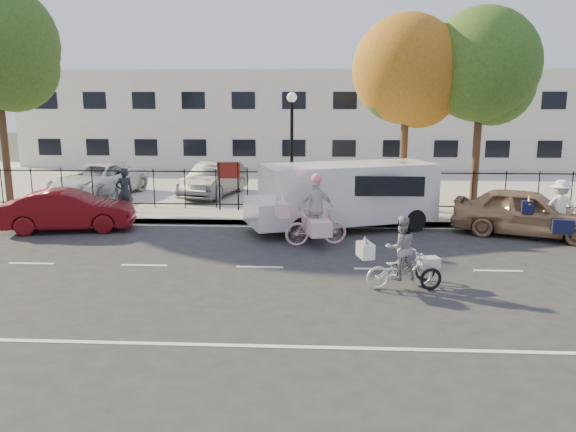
# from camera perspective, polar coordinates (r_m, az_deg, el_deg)

# --- Properties ---
(ground) EXTENTS (120.00, 120.00, 0.00)m
(ground) POSITION_cam_1_polar(r_m,az_deg,el_deg) (14.42, -2.90, -5.22)
(ground) COLOR #333334
(road_markings) EXTENTS (60.00, 9.52, 0.01)m
(road_markings) POSITION_cam_1_polar(r_m,az_deg,el_deg) (14.41, -2.90, -5.20)
(road_markings) COLOR silver
(road_markings) RESTS_ON ground
(curb) EXTENTS (60.00, 0.10, 0.15)m
(curb) POSITION_cam_1_polar(r_m,az_deg,el_deg) (19.27, -1.35, -0.66)
(curb) COLOR #A8A399
(curb) RESTS_ON ground
(sidewalk) EXTENTS (60.00, 2.20, 0.15)m
(sidewalk) POSITION_cam_1_polar(r_m,az_deg,el_deg) (20.29, -1.12, -0.03)
(sidewalk) COLOR #A8A399
(sidewalk) RESTS_ON ground
(parking_lot) EXTENTS (60.00, 15.60, 0.15)m
(parking_lot) POSITION_cam_1_polar(r_m,az_deg,el_deg) (29.05, 0.16, 3.51)
(parking_lot) COLOR #A8A399
(parking_lot) RESTS_ON ground
(iron_fence) EXTENTS (58.00, 0.06, 1.50)m
(iron_fence) POSITION_cam_1_polar(r_m,az_deg,el_deg) (21.23, -0.91, 2.75)
(iron_fence) COLOR black
(iron_fence) RESTS_ON sidewalk
(building) EXTENTS (34.00, 10.00, 6.00)m
(building) POSITION_cam_1_polar(r_m,az_deg,el_deg) (38.77, 0.93, 9.88)
(building) COLOR silver
(building) RESTS_ON ground
(lamppost) EXTENTS (0.36, 0.36, 4.33)m
(lamppost) POSITION_cam_1_polar(r_m,az_deg,el_deg) (20.57, 0.39, 8.66)
(lamppost) COLOR black
(lamppost) RESTS_ON sidewalk
(street_sign) EXTENTS (0.85, 0.06, 1.80)m
(street_sign) POSITION_cam_1_polar(r_m,az_deg,el_deg) (20.97, -6.06, 4.00)
(street_sign) COLOR black
(street_sign) RESTS_ON sidewalk
(zebra_trike) EXTENTS (1.95, 1.10, 1.67)m
(zebra_trike) POSITION_cam_1_polar(r_m,az_deg,el_deg) (12.94, 11.35, -4.44)
(zebra_trike) COLOR silver
(zebra_trike) RESTS_ON ground
(unicorn_bike) EXTENTS (2.16, 1.55, 2.13)m
(unicorn_bike) POSITION_cam_1_polar(r_m,az_deg,el_deg) (16.37, 2.75, -0.33)
(unicorn_bike) COLOR #D6A3B1
(unicorn_bike) RESTS_ON ground
(bull_bike) EXTENTS (2.07, 1.44, 1.88)m
(bull_bike) POSITION_cam_1_polar(r_m,az_deg,el_deg) (18.72, 25.72, -0.08)
(bull_bike) COLOR #120F33
(bull_bike) RESTS_ON ground
(white_van) EXTENTS (6.62, 3.91, 2.17)m
(white_van) POSITION_cam_1_polar(r_m,az_deg,el_deg) (18.48, 5.79, 2.30)
(white_van) COLOR white
(white_van) RESTS_ON ground
(red_sedan) EXTENTS (4.29, 2.19, 1.35)m
(red_sedan) POSITION_cam_1_polar(r_m,az_deg,el_deg) (19.61, -21.34, 0.53)
(red_sedan) COLOR #5A0A10
(red_sedan) RESTS_ON ground
(gold_sedan) EXTENTS (4.76, 3.27, 1.50)m
(gold_sedan) POSITION_cam_1_polar(r_m,az_deg,el_deg) (19.08, 23.02, 0.35)
(gold_sedan) COLOR #9E7856
(gold_sedan) RESTS_ON ground
(pedestrian) EXTENTS (0.75, 0.72, 1.73)m
(pedestrian) POSITION_cam_1_polar(r_m,az_deg,el_deg) (20.58, -16.26, 2.33)
(pedestrian) COLOR black
(pedestrian) RESTS_ON sidewalk
(lot_car_a) EXTENTS (2.49, 4.64, 1.28)m
(lot_car_a) POSITION_cam_1_polar(r_m,az_deg,el_deg) (25.54, -18.45, 3.40)
(lot_car_a) COLOR #AEB3B7
(lot_car_a) RESTS_ON parking_lot
(lot_car_b) EXTENTS (3.42, 5.43, 1.40)m
(lot_car_b) POSITION_cam_1_polar(r_m,az_deg,el_deg) (25.32, -18.80, 3.45)
(lot_car_b) COLOR white
(lot_car_b) RESTS_ON parking_lot
(lot_car_c) EXTENTS (2.47, 4.59, 1.44)m
(lot_car_c) POSITION_cam_1_polar(r_m,az_deg,el_deg) (24.31, -7.49, 3.70)
(lot_car_c) COLOR #54575D
(lot_car_c) RESTS_ON parking_lot
(tree_west) EXTENTS (4.68, 4.68, 8.57)m
(tree_west) POSITION_cam_1_polar(r_m,az_deg,el_deg) (24.42, -27.25, 14.68)
(tree_west) COLOR #442D1D
(tree_west) RESTS_ON ground
(tree_mid) EXTENTS (3.97, 3.97, 7.28)m
(tree_mid) POSITION_cam_1_polar(r_m,az_deg,el_deg) (21.48, 12.33, 13.82)
(tree_mid) COLOR #442D1D
(tree_mid) RESTS_ON ground
(tree_east) EXTENTS (4.09, 4.09, 7.49)m
(tree_east) POSITION_cam_1_polar(r_m,az_deg,el_deg) (22.05, 19.40, 13.76)
(tree_east) COLOR #442D1D
(tree_east) RESTS_ON ground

